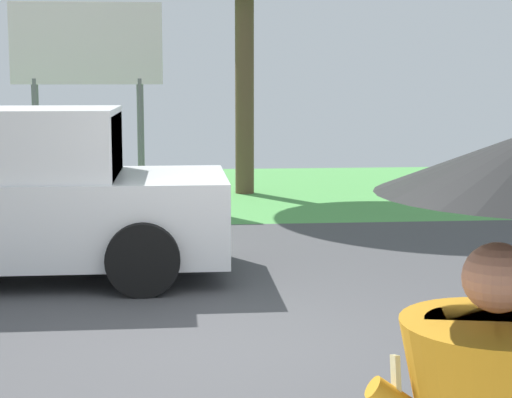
# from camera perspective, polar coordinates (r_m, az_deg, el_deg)

# --- Properties ---
(ground_plane) EXTENTS (40.00, 22.00, 0.20)m
(ground_plane) POSITION_cam_1_polar(r_m,az_deg,el_deg) (9.93, -2.56, -5.02)
(ground_plane) COLOR #424244
(roadside_billboard) EXTENTS (2.60, 0.12, 3.50)m
(roadside_billboard) POSITION_cam_1_polar(r_m,az_deg,el_deg) (15.13, -11.29, 9.25)
(roadside_billboard) COLOR slate
(roadside_billboard) RESTS_ON ground_plane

